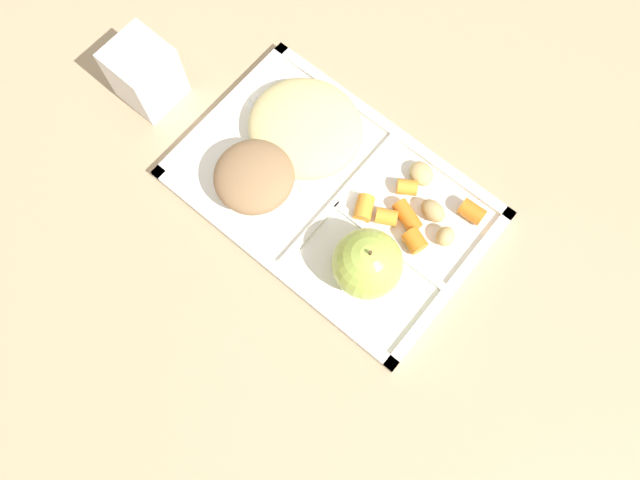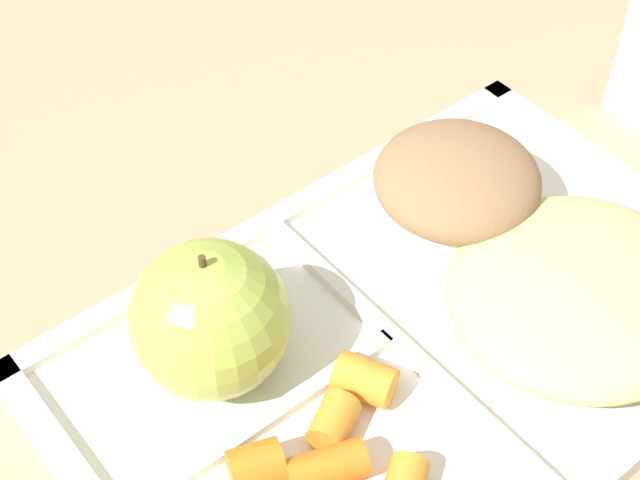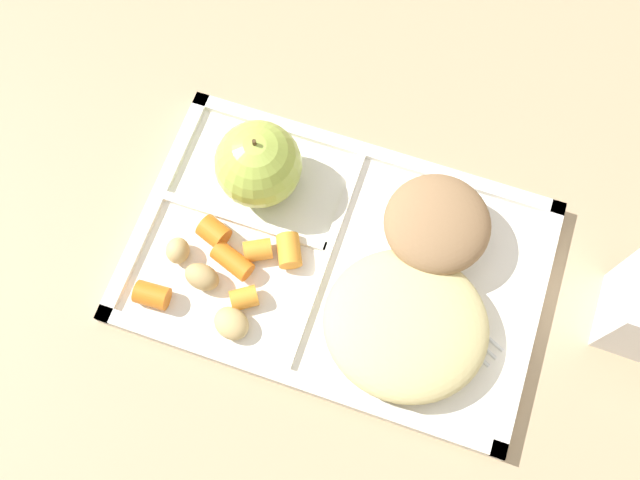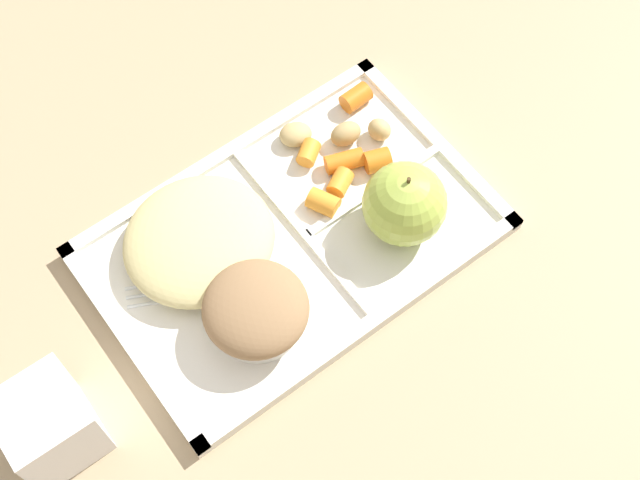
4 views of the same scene
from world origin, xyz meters
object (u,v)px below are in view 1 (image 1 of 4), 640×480
object	(u,v)px
plastic_fork	(276,139)
bran_muffin	(254,179)
lunch_tray	(332,196)
milk_carton	(145,74)
green_apple	(367,264)

from	to	relation	value
plastic_fork	bran_muffin	bearing A→B (deg)	111.28
lunch_tray	milk_carton	xyz separation A→B (m)	(0.27, 0.03, 0.04)
green_apple	plastic_fork	world-z (taller)	green_apple
lunch_tray	green_apple	size ratio (longest dim) A/B	4.38
green_apple	bran_muffin	xyz separation A→B (m)	(0.17, -0.00, -0.01)
plastic_fork	milk_carton	distance (m)	0.18
green_apple	plastic_fork	distance (m)	0.21
green_apple	milk_carton	bearing A→B (deg)	-2.66
lunch_tray	green_apple	bearing A→B (deg)	150.68
milk_carton	bran_muffin	bearing A→B (deg)	176.17
lunch_tray	bran_muffin	size ratio (longest dim) A/B	3.91
bran_muffin	milk_carton	distance (m)	0.20
lunch_tray	green_apple	world-z (taller)	green_apple
green_apple	bran_muffin	bearing A→B (deg)	-0.00
lunch_tray	bran_muffin	distance (m)	0.10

